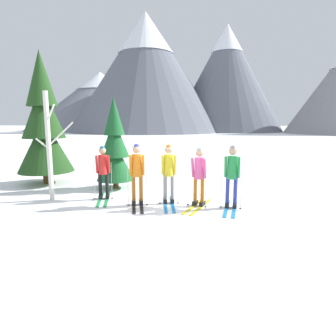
% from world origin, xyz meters
% --- Properties ---
extents(ground_plane, '(400.00, 400.00, 0.00)m').
position_xyz_m(ground_plane, '(0.00, 0.00, 0.00)').
color(ground_plane, white).
extents(skier_in_red, '(0.72, 1.78, 1.73)m').
position_xyz_m(skier_in_red, '(-2.10, 0.36, 0.97)').
color(skier_in_red, green).
rests_on(skier_in_red, ground).
extents(skier_in_orange, '(0.67, 1.60, 1.85)m').
position_xyz_m(skier_in_orange, '(-0.87, -0.18, 1.06)').
color(skier_in_orange, black).
rests_on(skier_in_orange, ground).
extents(skier_in_yellow, '(0.60, 1.80, 1.82)m').
position_xyz_m(skier_in_yellow, '(0.05, 0.07, 1.01)').
color(skier_in_yellow, '#1E84D1').
rests_on(skier_in_yellow, ground).
extents(skier_in_pink, '(0.85, 1.76, 1.74)m').
position_xyz_m(skier_in_pink, '(0.97, -0.07, 0.98)').
color(skier_in_pink, yellow).
rests_on(skier_in_pink, ground).
extents(skier_in_green, '(0.60, 1.70, 1.83)m').
position_xyz_m(skier_in_green, '(1.90, -0.16, 1.04)').
color(skier_in_green, '#1E84D1').
rests_on(skier_in_green, ground).
extents(pine_tree_near, '(1.40, 1.40, 3.38)m').
position_xyz_m(pine_tree_near, '(-2.17, 1.86, 1.55)').
color(pine_tree_near, '#51381E').
rests_on(pine_tree_near, ground).
extents(pine_tree_mid, '(2.15, 2.15, 5.20)m').
position_xyz_m(pine_tree_mid, '(-5.18, 2.34, 2.38)').
color(pine_tree_mid, '#51381E').
rests_on(pine_tree_mid, ground).
extents(birch_tree_tall, '(1.18, 0.80, 3.41)m').
position_xyz_m(birch_tree_tall, '(-3.70, 0.04, 1.75)').
color(birch_tree_tall, silver).
rests_on(birch_tree_tall, ground).
extents(mountain_ridge_distant, '(101.84, 55.11, 29.43)m').
position_xyz_m(mountain_ridge_distant, '(-6.01, 68.85, 12.67)').
color(mountain_ridge_distant, slate).
rests_on(mountain_ridge_distant, ground).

